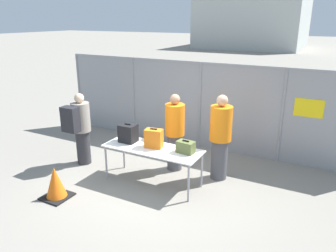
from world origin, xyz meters
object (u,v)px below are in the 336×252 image
object	(u,v)px
security_worker_far	(220,137)
utility_trailer	(298,119)
traveler_hooded	(80,127)
traffic_cone	(56,183)
suitcase_olive	(186,147)
suitcase_black	(128,133)
suitcase_orange	(154,138)
inspection_table	(153,151)
security_worker_near	(175,132)

from	to	relation	value
security_worker_far	utility_trailer	world-z (taller)	security_worker_far
traveler_hooded	traffic_cone	size ratio (longest dim) A/B	2.65
suitcase_olive	traffic_cone	size ratio (longest dim) A/B	0.56
traveler_hooded	suitcase_olive	bearing A→B (deg)	-1.07
suitcase_black	utility_trailer	world-z (taller)	suitcase_black
suitcase_black	suitcase_orange	bearing A→B (deg)	-1.68
suitcase_olive	traffic_cone	bearing A→B (deg)	-144.33
suitcase_olive	utility_trailer	world-z (taller)	suitcase_olive
inspection_table	security_worker_near	xyz separation A→B (m)	(0.09, 0.79, 0.17)
suitcase_olive	suitcase_black	bearing A→B (deg)	-178.70
suitcase_black	inspection_table	bearing A→B (deg)	-5.61
suitcase_orange	suitcase_black	bearing A→B (deg)	178.32
traveler_hooded	security_worker_far	distance (m)	3.10
suitcase_black	suitcase_orange	world-z (taller)	same
inspection_table	suitcase_olive	size ratio (longest dim) A/B	5.69
utility_trailer	traffic_cone	xyz separation A→B (m)	(-3.45, -5.94, -0.13)
suitcase_orange	traffic_cone	distance (m)	2.01
suitcase_orange	suitcase_olive	size ratio (longest dim) A/B	1.14
suitcase_orange	utility_trailer	world-z (taller)	suitcase_orange
suitcase_orange	security_worker_far	world-z (taller)	security_worker_far
suitcase_black	suitcase_olive	distance (m)	1.29
inspection_table	traffic_cone	distance (m)	1.91
traveler_hooded	security_worker_far	world-z (taller)	security_worker_far
suitcase_orange	suitcase_olive	xyz separation A→B (m)	(0.67, 0.05, -0.07)
security_worker_near	traffic_cone	xyz separation A→B (m)	(-1.39, -2.13, -0.59)
suitcase_black	security_worker_near	xyz separation A→B (m)	(0.70, 0.73, -0.08)
traveler_hooded	security_worker_near	size ratio (longest dim) A/B	0.97
suitcase_orange	utility_trailer	distance (m)	5.07
security_worker_far	traffic_cone	bearing A→B (deg)	54.21
suitcase_orange	traveler_hooded	distance (m)	1.90
suitcase_orange	security_worker_far	size ratio (longest dim) A/B	0.22
suitcase_olive	traveler_hooded	distance (m)	2.57
inspection_table	traveler_hooded	bearing A→B (deg)	179.02
inspection_table	suitcase_orange	world-z (taller)	suitcase_orange
suitcase_olive	security_worker_far	world-z (taller)	security_worker_far
security_worker_near	utility_trailer	xyz separation A→B (m)	(2.05, 3.82, -0.46)
suitcase_orange	suitcase_olive	bearing A→B (deg)	4.05
traveler_hooded	security_worker_far	bearing A→B (deg)	12.84
suitcase_black	security_worker_far	bearing A→B (deg)	24.64
security_worker_far	utility_trailer	distance (m)	3.94
traveler_hooded	security_worker_far	xyz separation A→B (m)	(2.99, 0.81, 0.02)
inspection_table	suitcase_orange	size ratio (longest dim) A/B	5.01
security_worker_far	suitcase_black	bearing A→B (deg)	36.67
security_worker_far	traffic_cone	distance (m)	3.30
suitcase_orange	suitcase_olive	world-z (taller)	suitcase_orange
suitcase_black	traffic_cone	xyz separation A→B (m)	(-0.69, -1.39, -0.66)
security_worker_near	traffic_cone	size ratio (longest dim) A/B	2.74
suitcase_orange	utility_trailer	xyz separation A→B (m)	(2.13, 4.57, -0.53)
suitcase_olive	security_worker_far	xyz separation A→B (m)	(0.42, 0.75, 0.04)
security_worker_far	security_worker_near	bearing A→B (deg)	14.95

